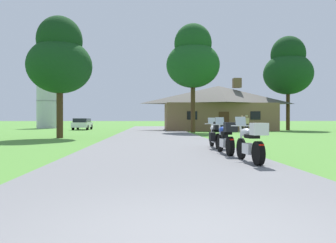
{
  "coord_description": "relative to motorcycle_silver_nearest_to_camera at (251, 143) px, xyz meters",
  "views": [
    {
      "loc": [
        -0.42,
        -3.36,
        1.27
      ],
      "look_at": [
        0.96,
        23.47,
        1.11
      ],
      "focal_mm": 36.55,
      "sensor_mm": 36.0,
      "label": 1
    }
  ],
  "objects": [
    {
      "name": "parked_white_suv_far_left",
      "position": [
        -11.2,
        33.09,
        0.16
      ],
      "size": [
        1.94,
        4.62,
        1.4
      ],
      "rotation": [
        0.0,
        0.0,
        0.01
      ],
      "color": "silver",
      "rests_on": "ground"
    },
    {
      "name": "tree_right_of_lodge",
      "position": [
        13.49,
        30.29,
        6.74
      ],
      "size": [
        5.75,
        5.75,
        11.14
      ],
      "color": "#422D19",
      "rests_on": "ground"
    },
    {
      "name": "bystander_tan_shirt_beside_signpost",
      "position": [
        6.41,
        22.93,
        0.33
      ],
      "size": [
        0.54,
        0.28,
        1.69
      ],
      "rotation": [
        0.0,
        0.0,
        3.33
      ],
      "color": "black",
      "rests_on": "ground"
    },
    {
      "name": "asphalt_driveway",
      "position": [
        -2.4,
        11.92,
        -0.59
      ],
      "size": [
        6.4,
        80.0,
        0.06
      ],
      "primitive_type": "cube",
      "color": "slate",
      "rests_on": "ground"
    },
    {
      "name": "motorcycle_blue_second_in_row",
      "position": [
        -0.18,
        2.4,
        0.0
      ],
      "size": [
        0.66,
        2.08,
        1.3
      ],
      "rotation": [
        0.0,
        0.0,
        0.03
      ],
      "color": "black",
      "rests_on": "asphalt_driveway"
    },
    {
      "name": "tree_left_near",
      "position": [
        -9.03,
        14.29,
        4.82
      ],
      "size": [
        4.4,
        4.4,
        8.34
      ],
      "color": "#422D19",
      "rests_on": "ground"
    },
    {
      "name": "motorcycle_white_farthest_in_row",
      "position": [
        -0.04,
        4.87,
        -0.01
      ],
      "size": [
        0.73,
        2.08,
        1.3
      ],
      "rotation": [
        0.0,
        0.0,
        0.02
      ],
      "color": "black",
      "rests_on": "asphalt_driveway"
    },
    {
      "name": "bystander_tan_shirt_near_lodge",
      "position": [
        6.24,
        23.93,
        0.31
      ],
      "size": [
        0.54,
        0.3,
        1.67
      ],
      "rotation": [
        0.0,
        0.0,
        3.39
      ],
      "color": "black",
      "rests_on": "ground"
    },
    {
      "name": "ground_plane",
      "position": [
        -2.4,
        13.92,
        -0.62
      ],
      "size": [
        500.0,
        500.0,
        0.0
      ],
      "primitive_type": "plane",
      "color": "#4C8433"
    },
    {
      "name": "metal_silo_distant",
      "position": [
        -17.75,
        40.84,
        3.69
      ],
      "size": [
        3.07,
        3.07,
        8.61
      ],
      "color": "#B2B7BC",
      "rests_on": "ground"
    },
    {
      "name": "stone_lodge",
      "position": [
        5.04,
        29.82,
        2.04
      ],
      "size": [
        12.96,
        6.49,
        6.06
      ],
      "color": "brown",
      "rests_on": "ground"
    },
    {
      "name": "tree_by_lodge_front",
      "position": [
        1.37,
        24.08,
        6.63
      ],
      "size": [
        5.26,
        5.26,
        10.72
      ],
      "color": "#422D19",
      "rests_on": "ground"
    },
    {
      "name": "motorcycle_silver_nearest_to_camera",
      "position": [
        0.0,
        0.0,
        0.0
      ],
      "size": [
        0.66,
        2.08,
        1.3
      ],
      "rotation": [
        0.0,
        0.0,
        0.05
      ],
      "color": "black",
      "rests_on": "asphalt_driveway"
    }
  ]
}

